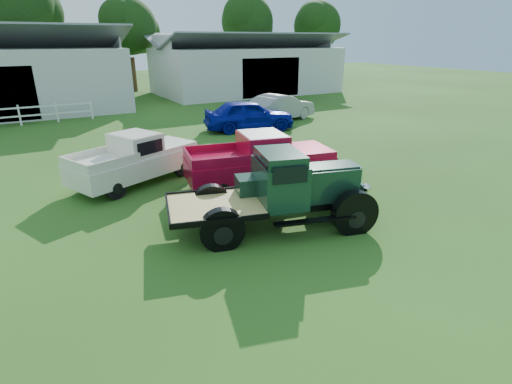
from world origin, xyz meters
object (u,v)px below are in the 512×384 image
red_pickup (260,160)px  misc_car_grey (280,107)px  vintage_flatbed (276,191)px  misc_car_blue (249,115)px  white_pickup (135,159)px

red_pickup → misc_car_grey: size_ratio=1.05×
vintage_flatbed → misc_car_blue: size_ratio=1.08×
misc_car_blue → misc_car_grey: 3.35m
misc_car_blue → vintage_flatbed: bearing=168.2°
vintage_flatbed → misc_car_grey: size_ratio=1.09×
red_pickup → misc_car_grey: red_pickup is taller
red_pickup → vintage_flatbed: bearing=-101.4°
red_pickup → misc_car_grey: bearing=65.1°
vintage_flatbed → white_pickup: bearing=128.1°
vintage_flatbed → misc_car_blue: bearing=79.6°
red_pickup → misc_car_blue: red_pickup is taller
vintage_flatbed → misc_car_blue: vintage_flatbed is taller
white_pickup → misc_car_grey: 12.87m
misc_car_grey → red_pickup: bearing=128.7°
white_pickup → misc_car_blue: size_ratio=0.95×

